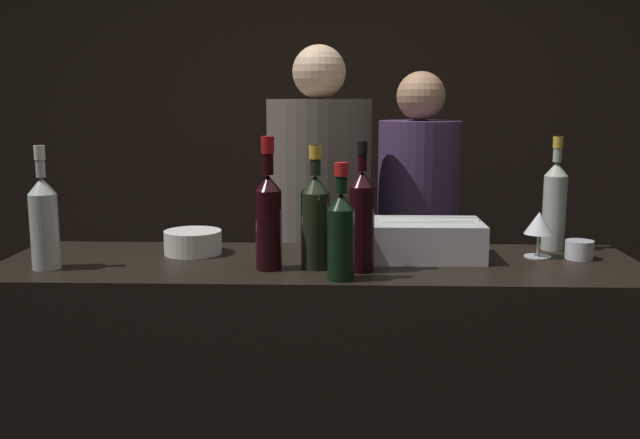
{
  "coord_description": "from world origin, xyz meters",
  "views": [
    {
      "loc": [
        0.07,
        -1.77,
        1.57
      ],
      "look_at": [
        0.0,
        0.29,
        1.22
      ],
      "focal_mm": 40.0,
      "sensor_mm": 36.0,
      "label": 1
    }
  ],
  "objects_px": {
    "bowl_white": "(193,241)",
    "person_in_hoodie": "(418,242)",
    "white_wine_bottle": "(44,220)",
    "red_wine_bottle_tall": "(268,215)",
    "red_wine_bottle_burgundy": "(341,231)",
    "person_blond_tee": "(319,244)",
    "champagne_bottle": "(315,218)",
    "candle_votive": "(579,250)",
    "ice_bin_with_bottles": "(421,237)",
    "wine_glass": "(539,225)",
    "red_wine_bottle_black_foil": "(362,218)",
    "rose_wine_bottle": "(555,203)"
  },
  "relations": [
    {
      "from": "white_wine_bottle",
      "to": "red_wine_bottle_tall",
      "type": "relative_size",
      "value": 0.93
    },
    {
      "from": "person_in_hoodie",
      "to": "bowl_white",
      "type": "bearing_deg",
      "value": 135.69
    },
    {
      "from": "candle_votive",
      "to": "person_in_hoodie",
      "type": "distance_m",
      "value": 1.1
    },
    {
      "from": "wine_glass",
      "to": "candle_votive",
      "type": "bearing_deg",
      "value": -9.29
    },
    {
      "from": "bowl_white",
      "to": "white_wine_bottle",
      "type": "bearing_deg",
      "value": -150.74
    },
    {
      "from": "white_wine_bottle",
      "to": "red_wine_bottle_tall",
      "type": "distance_m",
      "value": 0.62
    },
    {
      "from": "candle_votive",
      "to": "champagne_bottle",
      "type": "relative_size",
      "value": 0.24
    },
    {
      "from": "white_wine_bottle",
      "to": "red_wine_bottle_black_foil",
      "type": "bearing_deg",
      "value": -0.13
    },
    {
      "from": "white_wine_bottle",
      "to": "person_blond_tee",
      "type": "xyz_separation_m",
      "value": [
        0.73,
        0.91,
        -0.25
      ]
    },
    {
      "from": "person_blond_tee",
      "to": "champagne_bottle",
      "type": "bearing_deg",
      "value": 37.78
    },
    {
      "from": "ice_bin_with_bottles",
      "to": "red_wine_bottle_black_foil",
      "type": "xyz_separation_m",
      "value": [
        -0.18,
        -0.17,
        0.09
      ]
    },
    {
      "from": "bowl_white",
      "to": "rose_wine_bottle",
      "type": "relative_size",
      "value": 0.49
    },
    {
      "from": "white_wine_bottle",
      "to": "red_wine_bottle_black_foil",
      "type": "height_order",
      "value": "red_wine_bottle_black_foil"
    },
    {
      "from": "red_wine_bottle_tall",
      "to": "rose_wine_bottle",
      "type": "bearing_deg",
      "value": 18.63
    },
    {
      "from": "wine_glass",
      "to": "red_wine_bottle_tall",
      "type": "distance_m",
      "value": 0.81
    },
    {
      "from": "ice_bin_with_bottles",
      "to": "person_in_hoodie",
      "type": "xyz_separation_m",
      "value": [
        0.1,
        1.02,
        -0.22
      ]
    },
    {
      "from": "person_blond_tee",
      "to": "white_wine_bottle",
      "type": "bearing_deg",
      "value": -2.29
    },
    {
      "from": "bowl_white",
      "to": "red_wine_bottle_black_foil",
      "type": "relative_size",
      "value": 0.49
    },
    {
      "from": "champagne_bottle",
      "to": "person_blond_tee",
      "type": "bearing_deg",
      "value": 91.34
    },
    {
      "from": "wine_glass",
      "to": "candle_votive",
      "type": "height_order",
      "value": "wine_glass"
    },
    {
      "from": "red_wine_bottle_burgundy",
      "to": "person_blond_tee",
      "type": "distance_m",
      "value": 1.04
    },
    {
      "from": "wine_glass",
      "to": "champagne_bottle",
      "type": "bearing_deg",
      "value": -166.33
    },
    {
      "from": "bowl_white",
      "to": "rose_wine_bottle",
      "type": "distance_m",
      "value": 1.13
    },
    {
      "from": "rose_wine_bottle",
      "to": "red_wine_bottle_burgundy",
      "type": "bearing_deg",
      "value": -148.91
    },
    {
      "from": "rose_wine_bottle",
      "to": "person_blond_tee",
      "type": "distance_m",
      "value": 1.01
    },
    {
      "from": "red_wine_bottle_tall",
      "to": "person_blond_tee",
      "type": "xyz_separation_m",
      "value": [
        0.11,
        0.9,
        -0.27
      ]
    },
    {
      "from": "person_blond_tee",
      "to": "person_in_hoodie",
      "type": "bearing_deg",
      "value": 159.03
    },
    {
      "from": "wine_glass",
      "to": "red_wine_bottle_burgundy",
      "type": "relative_size",
      "value": 0.45
    },
    {
      "from": "white_wine_bottle",
      "to": "candle_votive",
      "type": "bearing_deg",
      "value": 6.43
    },
    {
      "from": "bowl_white",
      "to": "champagne_bottle",
      "type": "relative_size",
      "value": 0.51
    },
    {
      "from": "red_wine_bottle_black_foil",
      "to": "champagne_bottle",
      "type": "bearing_deg",
      "value": 165.6
    },
    {
      "from": "white_wine_bottle",
      "to": "red_wine_bottle_burgundy",
      "type": "bearing_deg",
      "value": -6.63
    },
    {
      "from": "rose_wine_bottle",
      "to": "red_wine_bottle_tall",
      "type": "xyz_separation_m",
      "value": [
        -0.87,
        -0.29,
        0.0
      ]
    },
    {
      "from": "red_wine_bottle_burgundy",
      "to": "person_blond_tee",
      "type": "relative_size",
      "value": 0.17
    },
    {
      "from": "wine_glass",
      "to": "red_wine_bottle_burgundy",
      "type": "height_order",
      "value": "red_wine_bottle_burgundy"
    },
    {
      "from": "person_blond_tee",
      "to": "ice_bin_with_bottles",
      "type": "bearing_deg",
      "value": 60.33
    },
    {
      "from": "ice_bin_with_bottles",
      "to": "white_wine_bottle",
      "type": "xyz_separation_m",
      "value": [
        -1.06,
        -0.17,
        0.08
      ]
    },
    {
      "from": "bowl_white",
      "to": "person_in_hoodie",
      "type": "height_order",
      "value": "person_in_hoodie"
    },
    {
      "from": "bowl_white",
      "to": "candle_votive",
      "type": "relative_size",
      "value": 2.13
    },
    {
      "from": "ice_bin_with_bottles",
      "to": "person_blond_tee",
      "type": "height_order",
      "value": "person_blond_tee"
    },
    {
      "from": "red_wine_bottle_tall",
      "to": "red_wine_bottle_black_foil",
      "type": "relative_size",
      "value": 1.03
    },
    {
      "from": "wine_glass",
      "to": "person_in_hoodie",
      "type": "relative_size",
      "value": 0.08
    },
    {
      "from": "wine_glass",
      "to": "person_blond_tee",
      "type": "relative_size",
      "value": 0.08
    },
    {
      "from": "red_wine_bottle_burgundy",
      "to": "candle_votive",
      "type": "bearing_deg",
      "value": 20.82
    },
    {
      "from": "wine_glass",
      "to": "person_in_hoodie",
      "type": "height_order",
      "value": "person_in_hoodie"
    },
    {
      "from": "bowl_white",
      "to": "red_wine_bottle_burgundy",
      "type": "xyz_separation_m",
      "value": [
        0.46,
        -0.3,
        0.09
      ]
    },
    {
      "from": "red_wine_bottle_tall",
      "to": "person_blond_tee",
      "type": "relative_size",
      "value": 0.21
    },
    {
      "from": "wine_glass",
      "to": "red_wine_bottle_black_foil",
      "type": "distance_m",
      "value": 0.57
    },
    {
      "from": "candle_votive",
      "to": "person_in_hoodie",
      "type": "bearing_deg",
      "value": 110.18
    },
    {
      "from": "red_wine_bottle_tall",
      "to": "red_wine_bottle_burgundy",
      "type": "height_order",
      "value": "red_wine_bottle_tall"
    }
  ]
}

